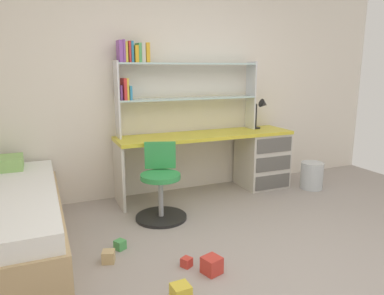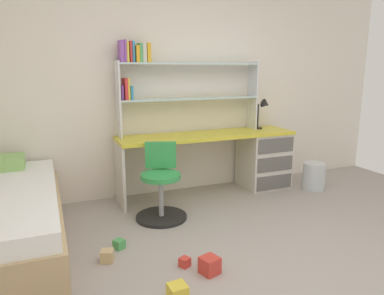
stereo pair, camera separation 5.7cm
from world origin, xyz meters
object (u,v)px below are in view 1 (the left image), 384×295
desk_lamp (262,109)px  toy_block_natural_3 (108,257)px  waste_bin (312,175)px  toy_block_green_1 (120,245)px  bookshelf_hutch (169,78)px  toy_block_red_5 (212,265)px  toy_block_red_0 (187,262)px  desk (248,156)px  swivel_chair (161,190)px  toy_block_yellow_2 (181,293)px

desk_lamp → toy_block_natural_3: desk_lamp is taller
desk_lamp → toy_block_natural_3: bearing=-151.0°
desk_lamp → waste_bin: (0.51, -0.42, -0.83)m
desk_lamp → toy_block_green_1: desk_lamp is taller
waste_bin → bookshelf_hutch: bearing=163.7°
toy_block_natural_3 → toy_block_red_5: 0.82m
desk_lamp → toy_block_red_0: size_ratio=5.28×
desk → toy_block_red_5: size_ratio=16.85×
swivel_chair → toy_block_natural_3: size_ratio=7.95×
waste_bin → toy_block_red_0: 2.44m
toy_block_red_5 → desk_lamp: bearing=47.8°
waste_bin → toy_block_yellow_2: size_ratio=2.87×
bookshelf_hutch → toy_block_natural_3: bearing=-127.1°
bookshelf_hutch → desk_lamp: (1.22, -0.08, -0.39)m
toy_block_red_5 → swivel_chair: bearing=91.0°
toy_block_red_0 → desk_lamp: bearing=42.5°
swivel_chair → toy_block_natural_3: 0.98m
toy_block_natural_3 → toy_block_red_5: toy_block_red_5 is taller
waste_bin → toy_block_natural_3: waste_bin is taller
swivel_chair → toy_block_red_0: size_ratio=10.50×
desk_lamp → toy_block_red_0: 2.45m
desk → toy_block_natural_3: size_ratio=22.42×
waste_bin → toy_block_yellow_2: bearing=-148.0°
waste_bin → toy_block_green_1: (-2.59, -0.63, -0.13)m
toy_block_red_0 → desk: bearing=45.5°
desk_lamp → toy_block_green_1: 2.52m
bookshelf_hutch → toy_block_red_5: 2.23m
bookshelf_hutch → toy_block_natural_3: (-0.99, -1.31, -1.34)m
bookshelf_hutch → toy_block_green_1: 1.96m
swivel_chair → toy_block_yellow_2: swivel_chair is taller
swivel_chair → toy_block_green_1: size_ratio=9.52×
desk_lamp → waste_bin: size_ratio=1.13×
desk → desk_lamp: size_ratio=5.61×
toy_block_natural_3 → waste_bin: bearing=16.5°
desk → desk_lamp: desk_lamp is taller
bookshelf_hutch → toy_block_yellow_2: (-0.64, -1.99, -1.33)m
waste_bin → toy_block_red_5: (-2.03, -1.26, -0.11)m
toy_block_red_0 → toy_block_yellow_2: toy_block_yellow_2 is taller
toy_block_red_5 → toy_block_yellow_2: bearing=-146.4°
swivel_chair → toy_block_red_5: (0.02, -1.13, -0.23)m
toy_block_red_0 → toy_block_red_5: size_ratio=0.57×
desk_lamp → waste_bin: bearing=-39.9°
desk → bookshelf_hutch: size_ratio=1.25×
desk → toy_block_red_0: 2.09m
desk → toy_block_natural_3: 2.33m
toy_block_yellow_2 → desk_lamp: bearing=45.6°
toy_block_natural_3 → desk_lamp: bearing=29.0°
swivel_chair → toy_block_red_0: swivel_chair is taller
bookshelf_hutch → toy_block_yellow_2: 2.48m
waste_bin → toy_block_red_5: waste_bin is taller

